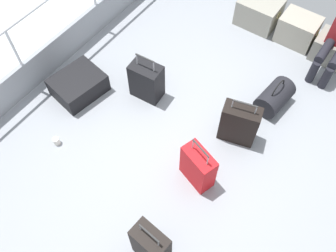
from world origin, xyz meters
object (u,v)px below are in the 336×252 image
suitcase_1 (147,81)px  suitcase_2 (198,167)px  cargo_crate_2 (335,50)px  duffel_bag (275,97)px  suitcase_3 (151,246)px  suitcase_4 (78,85)px  cargo_crate_1 (298,30)px  cargo_crate_0 (259,12)px  suitcase_0 (239,124)px  paper_cup (56,141)px

suitcase_1 → suitcase_2: (1.19, -0.65, 0.00)m
cargo_crate_2 → duffel_bag: size_ratio=1.11×
suitcase_3 → suitcase_4: 2.34m
cargo_crate_1 → duffel_bag: (0.26, -1.26, -0.04)m
cargo_crate_0 → cargo_crate_1: 0.63m
suitcase_0 → suitcase_3: bearing=-90.2°
cargo_crate_1 → suitcase_2: (0.02, -2.70, 0.06)m
suitcase_1 → paper_cup: (-0.44, -1.24, -0.21)m
cargo_crate_0 → duffel_bag: duffel_bag is taller
suitcase_0 → cargo_crate_2: bearing=76.2°
suitcase_1 → suitcase_4: suitcase_1 is taller
suitcase_3 → paper_cup: 1.78m
suitcase_1 → paper_cup: size_ratio=6.89×
cargo_crate_1 → suitcase_1: size_ratio=0.81×
suitcase_1 → duffel_bag: (1.43, 0.78, -0.10)m
suitcase_3 → duffel_bag: bearing=86.3°
cargo_crate_1 → suitcase_2: suitcase_2 is taller
cargo_crate_0 → cargo_crate_2: cargo_crate_0 is taller
cargo_crate_0 → paper_cup: (-0.98, -3.31, -0.15)m
suitcase_0 → paper_cup: size_ratio=6.87×
cargo_crate_0 → suitcase_0: 2.11m
cargo_crate_1 → suitcase_2: bearing=-89.7°
cargo_crate_1 → suitcase_0: suitcase_0 is taller
cargo_crate_1 → suitcase_4: (-1.93, -2.53, -0.07)m
cargo_crate_1 → cargo_crate_2: bearing=-4.2°
cargo_crate_1 → duffel_bag: 1.29m
cargo_crate_2 → suitcase_4: 3.53m
suitcase_0 → suitcase_1: suitcase_1 is taller
cargo_crate_0 → suitcase_1: size_ratio=0.90×
cargo_crate_1 → cargo_crate_2: (0.58, -0.04, -0.03)m
suitcase_4 → cargo_crate_2: bearing=44.8°
cargo_crate_0 → suitcase_1: 2.14m
suitcase_2 → suitcase_4: suitcase_2 is taller
suitcase_4 → suitcase_1: bearing=32.7°
duffel_bag → paper_cup: 2.76m
suitcase_1 → suitcase_3: (1.28, -1.63, 0.04)m
suitcase_0 → paper_cup: suitcase_0 is taller
cargo_crate_1 → suitcase_3: 3.68m
cargo_crate_0 → paper_cup: size_ratio=6.21×
suitcase_3 → suitcase_4: suitcase_3 is taller
suitcase_1 → suitcase_4: 0.91m
suitcase_1 → duffel_bag: size_ratio=1.29×
cargo_crate_2 → suitcase_2: 2.71m
suitcase_0 → suitcase_2: suitcase_2 is taller
cargo_crate_2 → suitcase_4: cargo_crate_2 is taller
cargo_crate_2 → suitcase_0: suitcase_0 is taller
cargo_crate_0 → cargo_crate_2: bearing=-3.1°
cargo_crate_1 → suitcase_1: 2.36m
suitcase_2 → duffel_bag: (0.25, 1.43, -0.10)m
suitcase_1 → paper_cup: bearing=-109.6°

